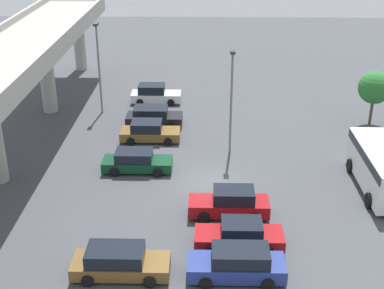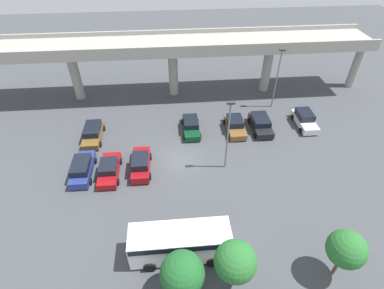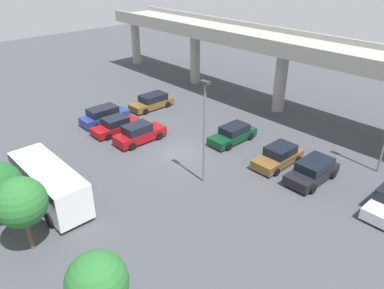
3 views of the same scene
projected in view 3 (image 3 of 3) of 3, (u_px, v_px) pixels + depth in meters
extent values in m
plane|color=#424449|center=(178.00, 153.00, 31.61)|extent=(110.60, 110.60, 0.00)
cube|color=#9E9B93|center=(285.00, 45.00, 36.86)|extent=(51.61, 6.11, 0.90)
cube|color=#9E9B93|center=(267.00, 42.00, 34.77)|extent=(51.61, 0.30, 0.55)
cube|color=#9E9B93|center=(302.00, 34.00, 38.27)|extent=(51.61, 0.30, 0.55)
cylinder|color=#9E9B93|center=(136.00, 41.00, 55.39)|extent=(1.24, 1.24, 6.48)
cylinder|color=#9E9B93|center=(195.00, 58.00, 46.97)|extent=(1.24, 1.24, 6.48)
cylinder|color=#9E9B93|center=(280.00, 81.00, 38.56)|extent=(1.24, 1.24, 6.48)
cube|color=brown|center=(152.00, 104.00, 40.37)|extent=(1.86, 4.83, 0.66)
cube|color=black|center=(153.00, 97.00, 40.21)|extent=(1.71, 2.81, 0.70)
cylinder|color=black|center=(146.00, 112.00, 38.93)|extent=(0.22, 0.61, 0.61)
cylinder|color=black|center=(135.00, 107.00, 40.18)|extent=(0.22, 0.61, 0.61)
cylinder|color=black|center=(168.00, 105.00, 40.74)|extent=(0.22, 0.61, 0.61)
cylinder|color=black|center=(157.00, 100.00, 41.98)|extent=(0.22, 0.61, 0.61)
cube|color=maroon|center=(117.00, 127.00, 35.10)|extent=(1.81, 4.76, 0.64)
cube|color=black|center=(115.00, 121.00, 34.73)|extent=(1.66, 2.17, 0.67)
cylinder|color=black|center=(125.00, 121.00, 36.68)|extent=(0.22, 0.63, 0.63)
cylinder|color=black|center=(136.00, 127.00, 35.47)|extent=(0.22, 0.63, 0.63)
cylinder|color=black|center=(98.00, 130.00, 34.90)|extent=(0.22, 0.63, 0.63)
cylinder|color=black|center=(109.00, 137.00, 33.70)|extent=(0.22, 0.63, 0.63)
cube|color=maroon|center=(140.00, 135.00, 33.31)|extent=(1.73, 4.72, 0.79)
cube|color=black|center=(137.00, 128.00, 32.79)|extent=(1.59, 2.38, 0.73)
cylinder|color=black|center=(148.00, 130.00, 34.88)|extent=(0.22, 0.70, 0.70)
cylinder|color=black|center=(159.00, 136.00, 33.72)|extent=(0.22, 0.70, 0.70)
cylinder|color=black|center=(121.00, 139.00, 33.12)|extent=(0.22, 0.70, 0.70)
cylinder|color=black|center=(133.00, 146.00, 31.96)|extent=(0.22, 0.70, 0.70)
cube|color=#0C381E|center=(232.00, 136.00, 33.33)|extent=(1.78, 4.75, 0.67)
cube|color=black|center=(234.00, 129.00, 33.16)|extent=(1.64, 2.50, 0.64)
cylinder|color=black|center=(229.00, 147.00, 31.94)|extent=(0.22, 0.65, 0.65)
cylinder|color=black|center=(214.00, 140.00, 33.13)|extent=(0.22, 0.65, 0.65)
cylinder|color=black|center=(251.00, 136.00, 33.71)|extent=(0.22, 0.65, 0.65)
cylinder|color=black|center=(236.00, 130.00, 34.90)|extent=(0.22, 0.65, 0.65)
cube|color=brown|center=(278.00, 159.00, 29.73)|extent=(1.89, 4.58, 0.68)
cube|color=black|center=(281.00, 150.00, 29.57)|extent=(1.74, 2.32, 0.71)
cylinder|color=black|center=(277.00, 172.00, 28.34)|extent=(0.22, 0.61, 0.61)
cylinder|color=black|center=(256.00, 163.00, 29.60)|extent=(0.22, 0.61, 0.61)
cylinder|color=black|center=(298.00, 159.00, 30.05)|extent=(0.22, 0.61, 0.61)
cylinder|color=black|center=(278.00, 151.00, 31.30)|extent=(0.22, 0.61, 0.61)
cube|color=black|center=(312.00, 174.00, 27.68)|extent=(1.98, 4.60, 0.72)
cube|color=black|center=(315.00, 164.00, 27.54)|extent=(1.82, 2.74, 0.66)
cylinder|color=black|center=(313.00, 189.00, 26.26)|extent=(0.22, 0.68, 0.68)
cylinder|color=black|center=(288.00, 178.00, 27.58)|extent=(0.22, 0.68, 0.68)
cylinder|color=black|center=(333.00, 174.00, 27.98)|extent=(0.22, 0.68, 0.68)
cylinder|color=black|center=(310.00, 164.00, 29.30)|extent=(0.22, 0.68, 0.68)
cylinder|color=black|center=(364.00, 210.00, 24.15)|extent=(0.22, 0.63, 0.63)
cylinder|color=black|center=(383.00, 193.00, 25.84)|extent=(0.22, 0.63, 0.63)
cube|color=navy|center=(105.00, 117.00, 36.98)|extent=(1.80, 4.82, 0.77)
cube|color=black|center=(103.00, 111.00, 36.52)|extent=(1.65, 2.80, 0.70)
cylinder|color=black|center=(113.00, 113.00, 38.59)|extent=(0.22, 0.62, 0.62)
cylinder|color=black|center=(123.00, 118.00, 37.39)|extent=(0.22, 0.62, 0.62)
cylinder|color=black|center=(87.00, 121.00, 36.79)|extent=(0.22, 0.62, 0.62)
cylinder|color=black|center=(97.00, 127.00, 35.59)|extent=(0.22, 0.62, 0.62)
cube|color=white|center=(49.00, 183.00, 24.80)|extent=(7.49, 2.35, 2.47)
cube|color=black|center=(47.00, 172.00, 24.40)|extent=(7.34, 2.40, 0.54)
cylinder|color=black|center=(21.00, 189.00, 26.07)|extent=(0.94, 0.29, 0.94)
cylinder|color=black|center=(54.00, 176.00, 27.51)|extent=(0.94, 0.29, 0.94)
cylinder|color=black|center=(50.00, 220.00, 23.04)|extent=(0.94, 0.29, 0.94)
cylinder|color=black|center=(85.00, 204.00, 24.48)|extent=(0.94, 0.29, 0.94)
cylinder|color=slate|center=(204.00, 136.00, 26.03)|extent=(0.16, 0.16, 7.52)
cube|color=#333338|center=(205.00, 82.00, 24.25)|extent=(0.70, 0.35, 0.20)
cylinder|color=brown|center=(5.00, 212.00, 23.36)|extent=(0.24, 0.24, 1.44)
cylinder|color=brown|center=(29.00, 234.00, 21.09)|extent=(0.24, 0.24, 2.02)
sphere|color=#286B2D|center=(21.00, 202.00, 20.07)|extent=(2.83, 2.83, 2.83)
sphere|color=#286B2D|center=(97.00, 282.00, 15.28)|extent=(2.65, 2.65, 2.65)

